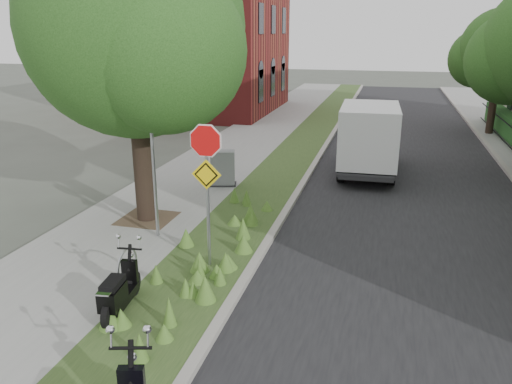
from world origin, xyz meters
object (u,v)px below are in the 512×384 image
sign_assembly (206,167)px  utility_cabinet (223,169)px  box_truck (369,136)px  scooter_near (118,296)px

sign_assembly → utility_cabinet: 6.16m
sign_assembly → box_truck: bearing=71.8°
scooter_near → utility_cabinet: (-0.72, 8.02, 0.18)m
sign_assembly → box_truck: 9.28m
scooter_near → utility_cabinet: 8.05m
box_truck → utility_cabinet: (-4.48, -3.07, -0.74)m
sign_assembly → utility_cabinet: (-1.60, 5.71, -1.66)m
sign_assembly → box_truck: size_ratio=0.67×
sign_assembly → scooter_near: bearing=-110.9°
box_truck → utility_cabinet: size_ratio=4.20×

